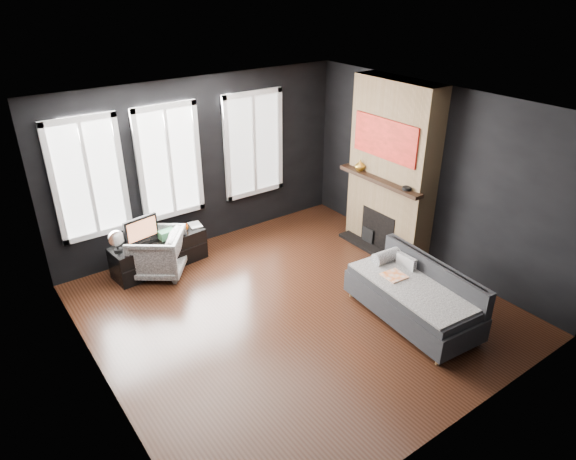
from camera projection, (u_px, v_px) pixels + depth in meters
floor at (295, 310)px, 6.91m from camera, size 5.00×5.00×0.00m
ceiling at (296, 110)px, 5.68m from camera, size 5.00×5.00×0.00m
wall_back at (202, 164)px, 8.10m from camera, size 5.00×0.02×2.70m
wall_left at (90, 284)px, 4.99m from camera, size 0.02×5.00×2.70m
wall_right at (431, 177)px, 7.60m from camera, size 0.02×5.00×2.70m
windows at (169, 103)px, 7.37m from camera, size 4.00×0.16×1.76m
fireplace at (392, 168)px, 7.93m from camera, size 0.70×1.62×2.70m
sofa at (413, 294)px, 6.55m from camera, size 1.04×1.87×0.78m
stripe_pillow at (406, 266)px, 6.84m from camera, size 0.08×0.30×0.30m
armchair at (157, 251)px, 7.57m from camera, size 0.99×1.00×0.75m
media_console at (159, 253)px, 7.79m from camera, size 1.48×0.60×0.49m
monitor at (141, 229)px, 7.43m from camera, size 0.55×0.21×0.48m
desk_fan at (117, 241)px, 7.26m from camera, size 0.24×0.24×0.33m
mug at (184, 227)px, 7.89m from camera, size 0.12×0.10×0.12m
book at (189, 220)px, 7.97m from camera, size 0.18×0.04×0.24m
storage_box at (167, 234)px, 7.66m from camera, size 0.24×0.16×0.13m
mantel_vase at (360, 165)px, 8.14m from camera, size 0.21×0.22×0.17m
mantel_clock at (407, 188)px, 7.44m from camera, size 0.16×0.16×0.04m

